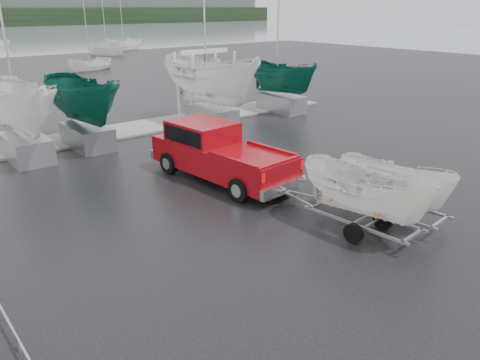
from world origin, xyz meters
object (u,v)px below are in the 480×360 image
at_px(pickup_truck, 216,151).
at_px(trailer_parked, 398,148).
at_px(trailer_hitched, 370,149).
at_px(boat_hoist, 205,74).

bearing_deg(pickup_truck, trailer_parked, -78.45).
relative_size(trailer_hitched, trailer_parked, 1.10).
bearing_deg(trailer_hitched, trailer_parked, -5.68).
xyz_separation_m(trailer_hitched, trailer_parked, (1.43, -0.02, -0.23)).
relative_size(trailer_parked, boat_hoist, 1.08).
bearing_deg(trailer_hitched, pickup_truck, 90.00).
xyz_separation_m(trailer_hitched, boat_hoist, (5.42, 16.05, 0.00)).
distance_m(pickup_truck, trailer_hitched, 6.98).
distance_m(trailer_hitched, boat_hoist, 16.94).
relative_size(pickup_truck, boat_hoist, 1.63).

